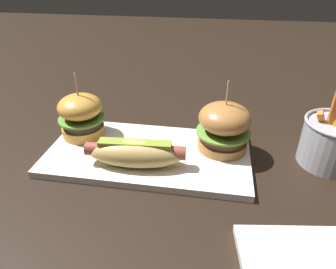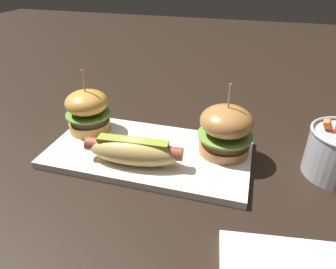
{
  "view_description": "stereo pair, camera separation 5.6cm",
  "coord_description": "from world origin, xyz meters",
  "px_view_note": "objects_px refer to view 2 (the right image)",
  "views": [
    {
      "loc": [
        0.12,
        -0.47,
        0.34
      ],
      "look_at": [
        0.04,
        0.0,
        0.05
      ],
      "focal_mm": 32.57,
      "sensor_mm": 36.0,
      "label": 1
    },
    {
      "loc": [
        0.17,
        -0.46,
        0.34
      ],
      "look_at": [
        0.04,
        0.0,
        0.05
      ],
      "focal_mm": 32.57,
      "sensor_mm": 36.0,
      "label": 2
    }
  ],
  "objects_px": {
    "platter_main": "(149,152)",
    "slider_left": "(88,111)",
    "hot_dog": "(133,150)",
    "slider_right": "(226,130)"
  },
  "relations": [
    {
      "from": "platter_main",
      "to": "slider_right",
      "type": "relative_size",
      "value": 2.8
    },
    {
      "from": "platter_main",
      "to": "slider_right",
      "type": "distance_m",
      "value": 0.15
    },
    {
      "from": "platter_main",
      "to": "slider_right",
      "type": "bearing_deg",
      "value": 13.78
    },
    {
      "from": "hot_dog",
      "to": "slider_right",
      "type": "xyz_separation_m",
      "value": [
        0.15,
        0.08,
        0.02
      ]
    },
    {
      "from": "hot_dog",
      "to": "slider_left",
      "type": "bearing_deg",
      "value": 147.4
    },
    {
      "from": "platter_main",
      "to": "slider_left",
      "type": "bearing_deg",
      "value": 165.33
    },
    {
      "from": "platter_main",
      "to": "hot_dog",
      "type": "height_order",
      "value": "hot_dog"
    },
    {
      "from": "platter_main",
      "to": "hot_dog",
      "type": "distance_m",
      "value": 0.06
    },
    {
      "from": "platter_main",
      "to": "slider_left",
      "type": "height_order",
      "value": "slider_left"
    },
    {
      "from": "slider_right",
      "to": "platter_main",
      "type": "bearing_deg",
      "value": -166.22
    }
  ]
}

